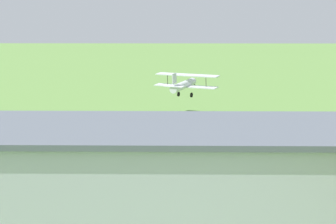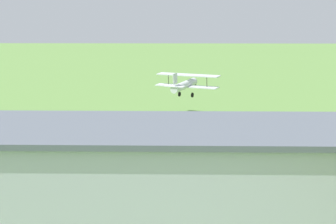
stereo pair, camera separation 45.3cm
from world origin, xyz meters
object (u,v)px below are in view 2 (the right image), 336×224
biplane (185,84)px  person_walking_on_apron (324,159)px  hangar (117,173)px  person_near_hangar_door (305,162)px

biplane → person_walking_on_apron: size_ratio=5.51×
hangar → biplane: bearing=-97.0°
biplane → hangar: bearing=83.0°
person_walking_on_apron → person_near_hangar_door: bearing=27.5°
person_walking_on_apron → hangar: bearing=37.8°
hangar → person_near_hangar_door: bearing=-141.0°
hangar → person_walking_on_apron: bearing=-142.2°
person_near_hangar_door → biplane: bearing=-68.8°
hangar → biplane: 38.12m
biplane → person_near_hangar_door: biplane is taller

